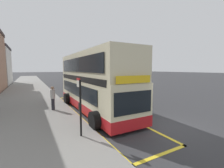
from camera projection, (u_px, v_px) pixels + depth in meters
The scene contains 8 objects.
ground_plane at pixel (62, 82), 36.25m from camera, with size 260.00×260.00×0.00m, color #333335.
pavement_near at pixel (28, 83), 32.88m from camera, with size 6.00×76.00×0.14m, color gray.
double_decker_bus at pixel (93, 84), 11.75m from camera, with size 3.21×10.56×4.40m.
bus_bay_markings at pixel (94, 111), 11.50m from camera, with size 2.87×13.53×0.01m.
bus_stop_sign at pixel (80, 102), 6.86m from camera, with size 0.09×0.51×2.65m.
parked_car_grey_ahead at pixel (73, 77), 45.68m from camera, with size 2.09×4.20×1.62m.
parked_car_silver_behind at pixel (95, 81), 29.88m from camera, with size 2.09×4.20×1.62m.
pedestrian_waiting_near_sign at pixel (53, 97), 11.29m from camera, with size 0.34×0.34×1.77m.
Camera 1 is at (-6.78, -5.49, 3.21)m, focal length 24.18 mm.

